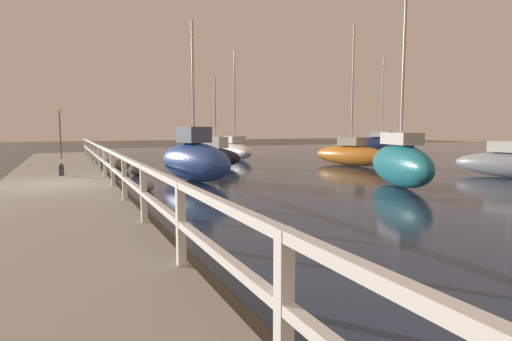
{
  "coord_description": "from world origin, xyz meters",
  "views": [
    {
      "loc": [
        0.31,
        -13.32,
        1.92
      ],
      "look_at": [
        5.09,
        -3.32,
        0.78
      ],
      "focal_mm": 28.0,
      "sensor_mm": 36.0,
      "label": 1
    }
  ],
  "objects": [
    {
      "name": "ground_plane",
      "position": [
        0.0,
        0.0,
        0.0
      ],
      "size": [
        120.0,
        120.0,
        0.0
      ],
      "primitive_type": "plane",
      "color": "#4C473D"
    },
    {
      "name": "dock_walkway",
      "position": [
        0.0,
        0.0,
        0.15
      ],
      "size": [
        3.23,
        36.0,
        0.3
      ],
      "color": "gray",
      "rests_on": "ground"
    },
    {
      "name": "railing",
      "position": [
        1.51,
        0.0,
        0.98
      ],
      "size": [
        0.1,
        32.5,
        1.01
      ],
      "color": "white",
      "rests_on": "dock_walkway"
    },
    {
      "name": "boulder_upstream",
      "position": [
        2.65,
        6.15,
        0.28
      ],
      "size": [
        0.74,
        0.66,
        0.55
      ],
      "color": "slate",
      "rests_on": "ground"
    },
    {
      "name": "boulder_mid_strip",
      "position": [
        2.96,
        3.83,
        0.2
      ],
      "size": [
        0.53,
        0.47,
        0.4
      ],
      "color": "#666056",
      "rests_on": "ground"
    },
    {
      "name": "boulder_near_dock",
      "position": [
        3.05,
        3.89,
        0.21
      ],
      "size": [
        0.55,
        0.49,
        0.41
      ],
      "color": "#666056",
      "rests_on": "ground"
    },
    {
      "name": "boulder_water_edge",
      "position": [
        2.53,
        -0.86,
        0.17
      ],
      "size": [
        0.45,
        0.4,
        0.34
      ],
      "color": "gray",
      "rests_on": "ground"
    },
    {
      "name": "boulder_downstream",
      "position": [
        2.23,
        10.01,
        0.18
      ],
      "size": [
        0.48,
        0.43,
        0.36
      ],
      "color": "gray",
      "rests_on": "ground"
    },
    {
      "name": "mooring_bollard",
      "position": [
        0.15,
        2.35,
        0.51
      ],
      "size": [
        0.18,
        0.18,
        0.43
      ],
      "color": "#333338",
      "rests_on": "dock_walkway"
    },
    {
      "name": "dock_lamp",
      "position": [
        0.08,
        11.94,
        2.17
      ],
      "size": [
        0.21,
        0.21,
        2.78
      ],
      "color": "#514C47",
      "rests_on": "dock_walkway"
    },
    {
      "name": "sailboat_white",
      "position": [
        10.4,
        11.0,
        0.62
      ],
      "size": [
        1.75,
        5.69,
        6.93
      ],
      "rotation": [
        0.0,
        0.0,
        -0.08
      ],
      "color": "white",
      "rests_on": "water_surface"
    },
    {
      "name": "sailboat_black",
      "position": [
        7.4,
        6.4,
        0.61
      ],
      "size": [
        2.23,
        3.62,
        4.6
      ],
      "rotation": [
        0.0,
        0.0,
        0.39
      ],
      "color": "black",
      "rests_on": "water_surface"
    },
    {
      "name": "sailboat_orange",
      "position": [
        14.06,
        3.65,
        0.63
      ],
      "size": [
        2.01,
        5.09,
        7.27
      ],
      "rotation": [
        0.0,
        0.0,
        0.18
      ],
      "color": "orange",
      "rests_on": "water_surface"
    },
    {
      "name": "sailboat_blue",
      "position": [
        4.59,
        0.93,
        0.81
      ],
      "size": [
        2.27,
        4.44,
        5.83
      ],
      "rotation": [
        0.0,
        0.0,
        0.25
      ],
      "color": "#2D4C9E",
      "rests_on": "water_surface"
    },
    {
      "name": "sailboat_navy",
      "position": [
        24.36,
        12.47,
        0.74
      ],
      "size": [
        2.91,
        5.73,
        7.75
      ],
      "rotation": [
        0.0,
        0.0,
        0.34
      ],
      "color": "#192347",
      "rests_on": "water_surface"
    },
    {
      "name": "sailboat_teal",
      "position": [
        10.43,
        -3.39,
        0.81
      ],
      "size": [
        2.34,
        4.16,
        6.29
      ],
      "rotation": [
        0.0,
        0.0,
        -0.35
      ],
      "color": "#1E707A",
      "rests_on": "water_surface"
    }
  ]
}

